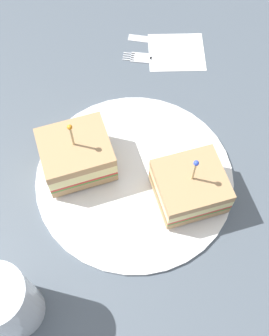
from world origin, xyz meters
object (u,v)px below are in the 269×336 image
at_px(napkin, 176,52).
at_px(knife, 159,40).
at_px(drink_glass, 7,303).
at_px(fork, 152,58).
at_px(sandwich_half_back, 190,186).
at_px(plate, 134,176).
at_px(sandwich_half_front, 76,155).

bearing_deg(napkin, knife, -114.24).
height_order(drink_glass, fork, drink_glass).
bearing_deg(sandwich_half_back, plate, -95.98).
distance_m(drink_glass, knife, 0.50).
distance_m(plate, fork, 0.23).
bearing_deg(fork, napkin, 126.62).
xyz_separation_m(sandwich_half_back, napkin, (-0.27, -0.08, -0.03)).
xyz_separation_m(sandwich_half_front, knife, (-0.28, 0.05, -0.04)).
xyz_separation_m(plate, fork, (-0.23, -0.04, -0.00)).
bearing_deg(napkin, sandwich_half_back, 16.97).
height_order(plate, fork, plate).
height_order(napkin, fork, fork).
xyz_separation_m(sandwich_half_front, sandwich_half_back, (0.00, 0.16, -0.00)).
bearing_deg(sandwich_half_back, knife, -157.36).
bearing_deg(knife, drink_glass, -5.72).
bearing_deg(sandwich_half_back, sandwich_half_front, -90.47).
bearing_deg(plate, sandwich_half_back, 84.02).
bearing_deg(drink_glass, napkin, 169.78).
bearing_deg(plate, knife, -172.34).
xyz_separation_m(sandwich_half_back, fork, (-0.24, -0.12, -0.03)).
height_order(drink_glass, napkin, drink_glass).
height_order(sandwich_half_back, knife, sandwich_half_back).
height_order(sandwich_half_back, napkin, sandwich_half_back).
bearing_deg(drink_glass, knife, 174.28).
relative_size(plate, knife, 2.33).
bearing_deg(plate, drink_glass, -21.36).
distance_m(sandwich_half_front, fork, 0.24).
bearing_deg(sandwich_half_front, drink_glass, -0.89).
bearing_deg(drink_glass, plate, 158.64).
height_order(sandwich_half_front, napkin, sandwich_half_front).
xyz_separation_m(plate, sandwich_half_back, (0.01, 0.08, 0.03)).
xyz_separation_m(drink_glass, knife, (-0.49, 0.05, -0.05)).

